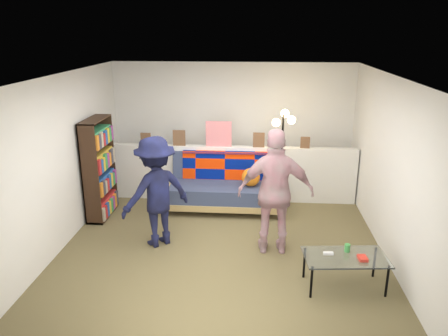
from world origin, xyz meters
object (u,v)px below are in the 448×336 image
bookshelf (99,172)px  person_right (276,192)px  futon_sofa (225,186)px  coffee_table (346,258)px  floor_lamp (283,140)px  person_left (156,192)px

bookshelf → person_right: person_right is taller
futon_sofa → coffee_table: futon_sofa is taller
bookshelf → floor_lamp: floor_lamp is taller
floor_lamp → person_left: size_ratio=1.07×
bookshelf → coffee_table: size_ratio=1.60×
floor_lamp → person_left: (-1.83, -1.49, -0.41)m
coffee_table → futon_sofa: bearing=124.6°
futon_sofa → person_left: bearing=-121.7°
bookshelf → person_right: size_ratio=0.93×
futon_sofa → bookshelf: bearing=-166.5°
bookshelf → person_right: 3.00m
futon_sofa → floor_lamp: floor_lamp is taller
floor_lamp → person_right: person_right is taller
bookshelf → person_left: 1.48m
floor_lamp → bookshelf: bearing=-169.1°
person_left → person_right: person_right is taller
futon_sofa → person_right: 1.77m
coffee_table → person_left: 2.69m
coffee_table → person_left: (-2.48, 0.94, 0.41)m
floor_lamp → person_left: bearing=-140.8°
person_left → person_right: bearing=136.8°
bookshelf → person_left: bearing=-38.6°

